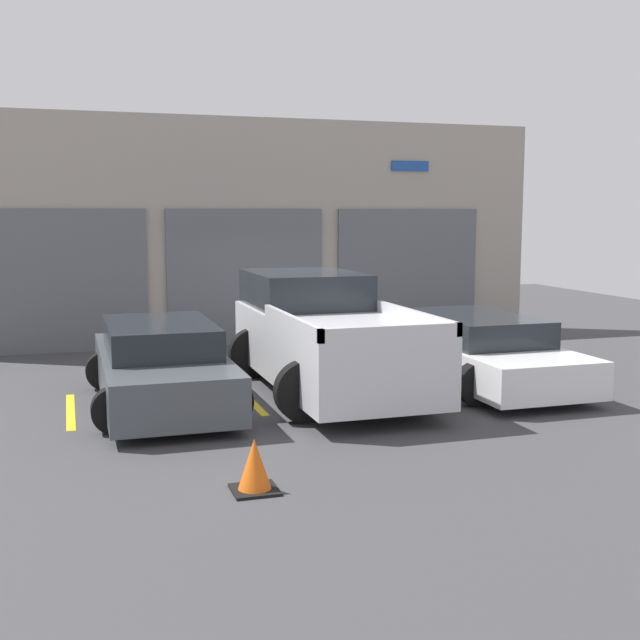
# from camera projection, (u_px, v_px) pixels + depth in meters

# --- Properties ---
(ground_plane) EXTENTS (28.00, 28.00, 0.00)m
(ground_plane) POSITION_uv_depth(u_px,v_px,m) (292.00, 368.00, 14.70)
(ground_plane) COLOR #3D3D3F
(shophouse_building) EXTENTS (13.11, 0.68, 4.84)m
(shophouse_building) POSITION_uv_depth(u_px,v_px,m) (251.00, 234.00, 17.48)
(shophouse_building) COLOR #9E9389
(shophouse_building) RESTS_ON ground
(pickup_truck) EXTENTS (2.58, 5.08, 1.82)m
(pickup_truck) POSITION_uv_depth(u_px,v_px,m) (325.00, 336.00, 12.75)
(pickup_truck) COLOR silver
(pickup_truck) RESTS_ON ground
(sedan_white) EXTENTS (2.24, 4.64, 1.14)m
(sedan_white) POSITION_uv_depth(u_px,v_px,m) (477.00, 350.00, 13.36)
(sedan_white) COLOR white
(sedan_white) RESTS_ON ground
(sedan_side) EXTENTS (2.11, 4.40, 1.22)m
(sedan_side) POSITION_uv_depth(u_px,v_px,m) (161.00, 366.00, 11.80)
(sedan_side) COLOR #474C51
(sedan_side) RESTS_ON ground
(parking_stripe_far_left) EXTENTS (0.12, 2.20, 0.01)m
(parking_stripe_far_left) POSITION_uv_depth(u_px,v_px,m) (71.00, 411.00, 11.46)
(parking_stripe_far_left) COLOR gold
(parking_stripe_far_left) RESTS_ON ground
(parking_stripe_left) EXTENTS (0.12, 2.20, 0.01)m
(parking_stripe_left) POSITION_uv_depth(u_px,v_px,m) (249.00, 399.00, 12.24)
(parking_stripe_left) COLOR gold
(parking_stripe_left) RESTS_ON ground
(parking_stripe_centre) EXTENTS (0.12, 2.20, 0.01)m
(parking_stripe_centre) POSITION_uv_depth(u_px,v_px,m) (406.00, 387.00, 13.02)
(parking_stripe_centre) COLOR gold
(parking_stripe_centre) RESTS_ON ground
(parking_stripe_right) EXTENTS (0.12, 2.20, 0.01)m
(parking_stripe_right) POSITION_uv_depth(u_px,v_px,m) (545.00, 378.00, 13.80)
(parking_stripe_right) COLOR gold
(parking_stripe_right) RESTS_ON ground
(traffic_cone) EXTENTS (0.47, 0.47, 0.55)m
(traffic_cone) POSITION_uv_depth(u_px,v_px,m) (255.00, 467.00, 8.14)
(traffic_cone) COLOR black
(traffic_cone) RESTS_ON ground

